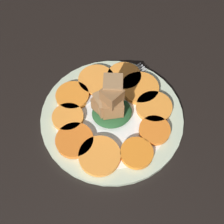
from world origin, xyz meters
TOP-DOWN VIEW (x-y plane):
  - table_slab at (0.00, 0.00)cm, footprint 120.00×120.00cm
  - plate at (0.00, 0.00)cm, footprint 29.60×29.60cm
  - carrot_slice_0 at (-5.27, -8.42)cm, footprint 7.58×7.58cm
  - carrot_slice_1 at (0.91, -9.22)cm, footprint 8.02×8.02cm
  - carrot_slice_2 at (6.92, -6.50)cm, footprint 7.12×7.12cm
  - carrot_slice_3 at (8.93, -1.53)cm, footprint 6.42×6.42cm
  - carrot_slice_4 at (8.70, 3.89)cm, footprint 7.41×7.41cm
  - carrot_slice_5 at (4.85, 8.36)cm, footprint 7.99×7.99cm
  - carrot_slice_6 at (-2.05, 9.77)cm, footprint 6.32×6.32cm
  - carrot_slice_7 at (-7.02, 6.16)cm, footprint 6.25×6.25cm
  - carrot_slice_8 at (-8.84, 1.02)cm, footprint 7.51×7.51cm
  - carrot_slice_9 at (-7.59, -4.43)cm, footprint 8.26×8.26cm
  - center_pile at (0.23, -0.42)cm, footprint 8.27×7.76cm
  - fork at (-2.05, -7.03)cm, footprint 18.61×8.55cm

SIDE VIEW (x-z plane):
  - table_slab at x=0.00cm, z-range 0.00..2.00cm
  - plate at x=0.00cm, z-range 1.99..3.04cm
  - fork at x=-2.05cm, z-range 3.10..3.50cm
  - carrot_slice_0 at x=-5.27cm, z-range 3.10..4.22cm
  - carrot_slice_1 at x=0.91cm, z-range 3.10..4.22cm
  - carrot_slice_2 at x=6.92cm, z-range 3.10..4.22cm
  - carrot_slice_3 at x=8.93cm, z-range 3.10..4.22cm
  - carrot_slice_4 at x=8.70cm, z-range 3.10..4.22cm
  - carrot_slice_5 at x=4.85cm, z-range 3.10..4.22cm
  - carrot_slice_6 at x=-2.05cm, z-range 3.10..4.22cm
  - carrot_slice_7 at x=-7.02cm, z-range 3.10..4.22cm
  - carrot_slice_8 at x=-8.84cm, z-range 3.10..4.22cm
  - carrot_slice_9 at x=-7.59cm, z-range 3.10..4.22cm
  - center_pile at x=0.23cm, z-range 2.22..11.28cm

